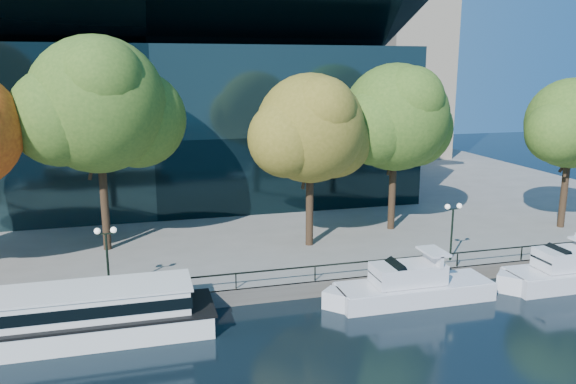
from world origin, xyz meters
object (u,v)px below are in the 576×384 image
object	(u,v)px
cruiser_near	(408,286)
tree_5	(573,125)
tree_4	(397,120)
tour_boat	(50,316)
lamp_2	(453,219)
tree_2	(101,108)
lamp_1	(106,245)
tree_3	(313,131)
cruiser_far	(566,271)

from	to	relation	value
cruiser_near	tree_5	xyz separation A→B (m)	(18.54, 8.58, 8.54)
cruiser_near	tree_4	xyz separation A→B (m)	(4.54, 11.74, 9.04)
tour_boat	lamp_2	bearing A→B (deg)	7.88
tree_2	lamp_2	size ratio (longest dim) A/B	3.80
tour_boat	lamp_2	world-z (taller)	lamp_2
tour_boat	tree_5	world-z (taller)	tree_5
tree_4	lamp_1	bearing A→B (deg)	-159.66
cruiser_near	tree_5	distance (m)	22.14
tree_3	tour_boat	bearing A→B (deg)	-151.43
tree_4	lamp_1	distance (m)	24.38
tour_boat	cruiser_near	xyz separation A→B (m)	(20.40, -0.02, -0.44)
tour_boat	tree_5	bearing A→B (deg)	12.41
tree_2	lamp_1	xyz separation A→B (m)	(0.30, -8.62, -7.35)
cruiser_near	lamp_1	world-z (taller)	lamp_1
tree_5	lamp_1	size ratio (longest dim) A/B	3.05
cruiser_far	tree_5	bearing A→B (deg)	50.58
tree_3	tree_5	bearing A→B (deg)	-1.98
cruiser_near	tree_4	bearing A→B (deg)	68.86
cruiser_far	lamp_1	bearing A→B (deg)	172.14
tree_3	lamp_1	bearing A→B (deg)	-157.92
cruiser_far	tree_5	xyz separation A→B (m)	(7.42, 9.02, 8.48)
tree_4	tree_5	world-z (taller)	tree_4
tree_2	tree_5	size ratio (longest dim) A/B	1.24
tour_boat	tree_5	size ratio (longest dim) A/B	1.42
tree_3	tree_5	size ratio (longest dim) A/B	1.03
tree_4	lamp_2	xyz separation A→B (m)	(0.43, -8.21, -6.03)
lamp_2	cruiser_near	bearing A→B (deg)	-144.61
cruiser_near	lamp_1	bearing A→B (deg)	168.67
tree_3	cruiser_far	bearing A→B (deg)	-34.16
tree_2	tree_3	size ratio (longest dim) A/B	1.20
lamp_1	cruiser_far	bearing A→B (deg)	-7.86
cruiser_near	tour_boat	bearing A→B (deg)	179.96
tree_5	lamp_2	xyz separation A→B (m)	(-13.57, -5.05, -5.53)
tree_4	lamp_1	xyz separation A→B (m)	(-22.15, -8.21, -6.03)
tree_5	tree_2	bearing A→B (deg)	174.42
tree_2	tree_4	xyz separation A→B (m)	(22.45, -0.41, -1.32)
cruiser_near	lamp_1	distance (m)	18.21
cruiser_far	tree_2	world-z (taller)	tree_2
tree_3	tree_5	xyz separation A→B (m)	(21.83, -0.76, -0.09)
tour_boat	tree_4	distance (m)	28.87
tree_4	tour_boat	bearing A→B (deg)	-154.83
cruiser_near	cruiser_far	bearing A→B (deg)	-2.27
lamp_1	cruiser_near	bearing A→B (deg)	-11.33
tour_boat	cruiser_far	world-z (taller)	tour_boat
tree_4	tree_2	bearing A→B (deg)	178.96
cruiser_near	lamp_2	xyz separation A→B (m)	(4.96, 3.53, 3.01)
tree_5	cruiser_near	bearing A→B (deg)	-155.16
tree_4	lamp_2	world-z (taller)	tree_4
cruiser_far	cruiser_near	bearing A→B (deg)	177.73
tour_boat	cruiser_far	bearing A→B (deg)	-0.83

